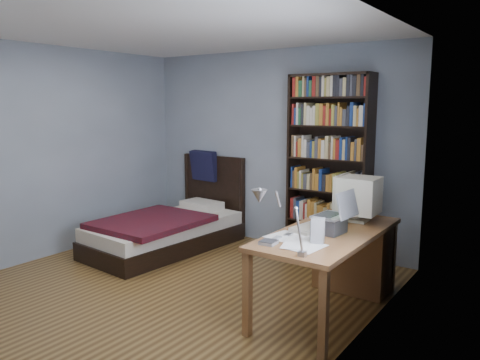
{
  "coord_description": "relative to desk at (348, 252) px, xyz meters",
  "views": [
    {
      "loc": [
        3.13,
        -3.09,
        1.81
      ],
      "look_at": [
        0.31,
        0.93,
        1.02
      ],
      "focal_mm": 35.0,
      "sensor_mm": 36.0,
      "label": 1
    }
  ],
  "objects": [
    {
      "name": "crt_monitor",
      "position": [
        0.06,
        0.02,
        0.55
      ],
      "size": [
        0.39,
        0.36,
        0.43
      ],
      "color": "beige",
      "rests_on": "desk"
    },
    {
      "name": "mouse",
      "position": [
        -0.0,
        -0.14,
        0.33
      ],
      "size": [
        0.06,
        0.11,
        0.04
      ],
      "primitive_type": "ellipsoid",
      "color": "silver",
      "rests_on": "desk"
    },
    {
      "name": "bookshelf",
      "position": [
        -0.63,
        0.92,
        0.67
      ],
      "size": [
        0.97,
        0.3,
        2.16
      ],
      "color": "black",
      "rests_on": "floor"
    },
    {
      "name": "keyboard",
      "position": [
        -0.13,
        -0.46,
        0.33
      ],
      "size": [
        0.27,
        0.53,
        0.05
      ],
      "primitive_type": "cube",
      "rotation": [
        0.0,
        0.07,
        -0.14
      ],
      "color": "#B3A995",
      "rests_on": "desk"
    },
    {
      "name": "desk_lamp",
      "position": [
        0.02,
        -1.52,
        0.75
      ],
      "size": [
        0.21,
        0.46,
        0.54
      ],
      "color": "#99999E",
      "rests_on": "desk"
    },
    {
      "name": "phone_silver",
      "position": [
        -0.21,
        -0.79,
        0.32
      ],
      "size": [
        0.05,
        0.1,
        0.02
      ],
      "primitive_type": "cube",
      "rotation": [
        0.0,
        0.0,
        0.06
      ],
      "color": "#BCBCC1",
      "rests_on": "desk"
    },
    {
      "name": "bed",
      "position": [
        -2.44,
        0.11,
        -0.16
      ],
      "size": [
        1.14,
        2.1,
        1.16
      ],
      "color": "black",
      "rests_on": "floor"
    },
    {
      "name": "phone_grey",
      "position": [
        -0.24,
        -0.94,
        0.32
      ],
      "size": [
        0.06,
        0.1,
        0.02
      ],
      "primitive_type": "cube",
      "rotation": [
        0.0,
        0.0,
        0.11
      ],
      "color": "gray",
      "rests_on": "desk"
    },
    {
      "name": "room",
      "position": [
        -1.48,
        -1.02,
        0.83
      ],
      "size": [
        4.2,
        4.24,
        2.5
      ],
      "color": "#543618",
      "rests_on": "ground"
    },
    {
      "name": "external_drive",
      "position": [
        -0.23,
        -1.08,
        0.33
      ],
      "size": [
        0.13,
        0.13,
        0.03
      ],
      "primitive_type": "cube",
      "rotation": [
        0.0,
        0.0,
        0.07
      ],
      "color": "gray",
      "rests_on": "desk"
    },
    {
      "name": "speaker",
      "position": [
        0.07,
        -0.83,
        0.41
      ],
      "size": [
        0.13,
        0.13,
        0.2
      ],
      "primitive_type": "cube",
      "rotation": [
        0.0,
        0.0,
        0.33
      ],
      "color": "gray",
      "rests_on": "desk"
    },
    {
      "name": "laptop",
      "position": [
        0.05,
        -0.51,
        0.42
      ],
      "size": [
        0.32,
        0.32,
        0.38
      ],
      "color": "#2D2D30",
      "rests_on": "desk"
    },
    {
      "name": "desk",
      "position": [
        0.0,
        0.0,
        0.0
      ],
      "size": [
        0.75,
        1.65,
        0.73
      ],
      "color": "brown",
      "rests_on": "floor"
    },
    {
      "name": "soda_can",
      "position": [
        -0.1,
        -0.25,
        0.38
      ],
      "size": [
        0.07,
        0.07,
        0.13
      ],
      "primitive_type": "cylinder",
      "color": "#07390D",
      "rests_on": "desk"
    }
  ]
}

